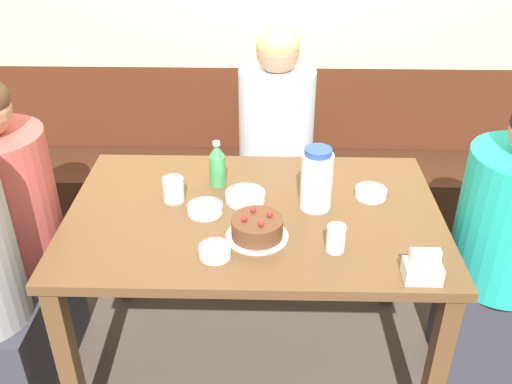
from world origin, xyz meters
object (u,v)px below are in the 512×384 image
bowl_sauce_shallow (215,251)px  person_grey_tee (276,160)px  birthday_cake (257,228)px  glass_water_tall (174,189)px  bowl_side_dish (371,193)px  person_pale_blue_shirt (12,229)px  soju_bottle (217,165)px  bowl_rice_small (245,197)px  napkin_holder (423,268)px  person_teal_shirt (505,251)px  bench_seat (258,205)px  bowl_soup_white (205,209)px  water_pitcher (317,179)px  glass_tumbler_short (336,238)px

bowl_sauce_shallow → person_grey_tee: size_ratio=0.08×
birthday_cake → glass_water_tall: (-0.31, 0.23, 0.01)m
person_grey_tee → bowl_side_dish: bearing=31.0°
glass_water_tall → person_grey_tee: size_ratio=0.07×
glass_water_tall → person_pale_blue_shirt: 0.65m
birthday_cake → person_pale_blue_shirt: bearing=167.0°
soju_bottle → bowl_side_dish: 0.58m
bowl_rice_small → soju_bottle: bearing=134.3°
napkin_holder → glass_water_tall: (-0.80, 0.43, 0.01)m
napkin_holder → bowl_side_dish: napkin_holder is taller
person_teal_shirt → person_grey_tee: size_ratio=0.95×
bowl_side_dish → napkin_holder: bearing=-80.1°
person_pale_blue_shirt → person_grey_tee: 1.18m
bench_seat → person_grey_tee: (0.08, -0.14, 0.35)m
bowl_soup_white → bowl_sauce_shallow: bearing=-77.3°
bowl_side_dish → water_pitcher: bearing=-160.4°
birthday_cake → water_pitcher: size_ratio=0.90×
napkin_holder → glass_tumbler_short: 0.28m
bowl_soup_white → glass_water_tall: 0.15m
bench_seat → bowl_sauce_shallow: 1.21m
bowl_rice_small → birthday_cake: bearing=-78.2°
glass_water_tall → person_teal_shirt: person_teal_shirt is taller
water_pitcher → person_teal_shirt: size_ratio=0.20×
birthday_cake → person_teal_shirt: 0.94m
bowl_rice_small → person_pale_blue_shirt: bearing=-179.0°
water_pitcher → person_pale_blue_shirt: bearing=178.9°
bench_seat → person_grey_tee: size_ratio=2.24×
bench_seat → napkin_holder: bearing=-66.8°
bench_seat → bowl_side_dish: 0.98m
water_pitcher → napkin_holder: water_pitcher is taller
bowl_side_dish → bowl_sauce_shallow: (-0.54, -0.37, 0.00)m
napkin_holder → person_teal_shirt: 0.59m
bowl_rice_small → person_grey_tee: (0.12, 0.61, -0.17)m
water_pitcher → glass_tumbler_short: bearing=-79.7°
napkin_holder → bowl_soup_white: napkin_holder is taller
glass_tumbler_short → person_grey_tee: size_ratio=0.08×
birthday_cake → bowl_rice_small: bearing=101.8°
person_grey_tee → bowl_soup_white: bearing=-20.2°
napkin_holder → person_grey_tee: person_grey_tee is taller
glass_tumbler_short → person_grey_tee: (-0.18, 0.91, -0.20)m
person_teal_shirt → birthday_cake: bearing=10.1°
bowl_side_dish → person_teal_shirt: 0.54m
bowl_side_dish → bowl_sauce_shallow: 0.66m
birthday_cake → bowl_sauce_shallow: size_ratio=2.03×
bowl_soup_white → bowl_side_dish: size_ratio=1.08×
bench_seat → person_pale_blue_shirt: person_pale_blue_shirt is taller
napkin_holder → person_grey_tee: size_ratio=0.09×
bowl_side_dish → person_teal_shirt: size_ratio=0.10×
bench_seat → bowl_soup_white: size_ratio=21.57×
birthday_cake → bowl_side_dish: (0.41, 0.27, -0.02)m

